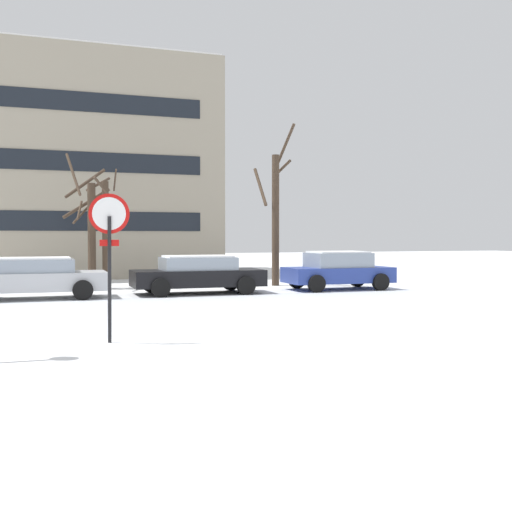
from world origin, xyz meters
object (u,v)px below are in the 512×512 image
(stop_sign, at_px, (109,238))
(parked_car_black, at_px, (198,274))
(parked_car_silver, at_px, (33,277))
(parked_car_blue, at_px, (338,270))

(stop_sign, relative_size, parked_car_black, 0.61)
(stop_sign, bearing_deg, parked_car_silver, 98.12)
(parked_car_silver, xyz_separation_m, parked_car_blue, (10.95, -0.01, 0.04))
(parked_car_blue, bearing_deg, parked_car_black, 179.45)
(parked_car_silver, height_order, parked_car_blue, parked_car_blue)
(stop_sign, bearing_deg, parked_car_black, 66.64)
(stop_sign, relative_size, parked_car_blue, 0.70)
(parked_car_black, bearing_deg, parked_car_silver, -179.51)
(parked_car_black, bearing_deg, stop_sign, -113.36)
(parked_car_black, relative_size, parked_car_blue, 1.14)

